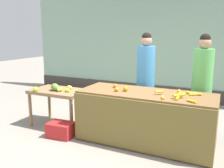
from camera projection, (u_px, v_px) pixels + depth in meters
name	position (u px, v px, depth m)	size (l,w,h in m)	color
ground_plane	(123.00, 137.00, 4.31)	(24.00, 24.00, 0.00)	gray
market_wall_back	(167.00, 42.00, 6.66)	(8.57, 0.23, 3.23)	#8CB299
fruit_stall_counter	(145.00, 118.00, 4.04)	(2.21, 0.87, 0.86)	brown
side_table_wooden	(59.00, 95.00, 4.76)	(1.07, 0.67, 0.73)	olive
banana_bunch_pile	(180.00, 95.00, 3.68)	(0.68, 0.66, 0.07)	yellow
orange_pile	(120.00, 88.00, 4.10)	(0.34, 0.32, 0.08)	orange
mango_papaya_pile	(56.00, 88.00, 4.66)	(0.70, 0.52, 0.14)	yellow
vendor_woman_blue_shirt	(145.00, 81.00, 4.64)	(0.34, 0.34, 1.82)	#33333D
vendor_woman_green_shirt	(202.00, 86.00, 4.22)	(0.34, 0.34, 1.80)	#33333D
produce_crate	(61.00, 130.00, 4.31)	(0.44, 0.32, 0.26)	red
produce_sack	(112.00, 106.00, 5.19)	(0.36, 0.30, 0.59)	tan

